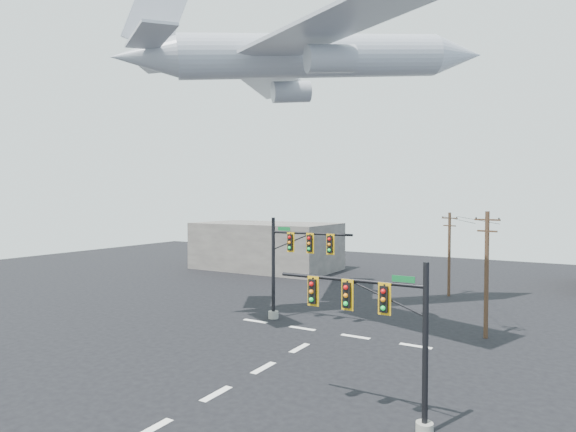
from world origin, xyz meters
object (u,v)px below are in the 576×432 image
Objects in this scene: signal_mast_far at (291,263)px; utility_pole_b at (449,253)px; signal_mast_near at (384,332)px; utility_pole_a at (487,272)px; airliner at (312,57)px.

utility_pole_b reaches higher than signal_mast_far.
signal_mast_near is 0.87× the size of signal_mast_far.
utility_pole_a is 1.06× the size of utility_pole_b.
airliner is (-10.39, 13.66, 15.84)m from signal_mast_near.
utility_pole_b is at bearing 62.44° from signal_mast_far.
utility_pole_a reaches higher than signal_mast_far.
airliner is (-7.02, -14.21, 15.52)m from utility_pole_b.
utility_pole_a reaches higher than signal_mast_near.
signal_mast_far is 13.41m from utility_pole_a.
utility_pole_a is (1.68, 15.07, 0.55)m from signal_mast_near.
airliner reaches higher than signal_mast_far.
signal_mast_near is 0.85× the size of utility_pole_b.
utility_pole_a is at bearing 83.64° from signal_mast_near.
utility_pole_a is 13.76m from utility_pole_b.
airliner reaches higher than utility_pole_b.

